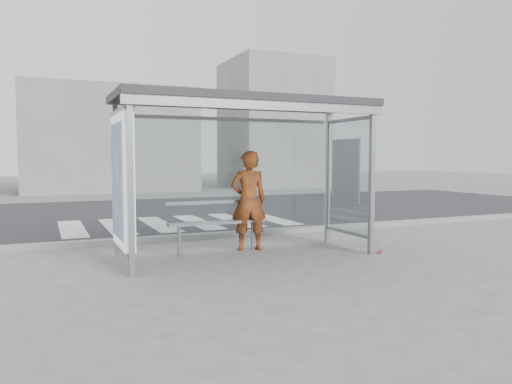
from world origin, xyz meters
The scene contains 10 objects.
ground centered at (0.00, 0.00, 0.00)m, with size 80.00×80.00×0.00m, color #61615E.
road centered at (0.00, 7.00, 0.00)m, with size 30.00×10.00×0.01m, color #27272A.
curb centered at (0.00, 1.95, 0.06)m, with size 30.00×0.18×0.12m, color gray.
crosswalk centered at (0.00, 4.50, 0.00)m, with size 5.55×3.00×0.00m.
bus_shelter centered at (-0.37, 0.06, 1.98)m, with size 4.25×1.65×2.62m.
building_center centered at (0.00, 18.00, 2.50)m, with size 8.00×5.00×5.00m, color gray.
building_right centered at (9.00, 18.00, 3.50)m, with size 5.00×5.00×7.00m, color gray.
person centered at (0.24, 0.48, 0.88)m, with size 0.64×0.42×1.76m, color orange.
bench centered at (-0.36, 0.50, 0.53)m, with size 1.72×0.32×0.89m.
soda_can centered at (2.20, -0.70, 0.03)m, with size 0.06×0.06×0.11m, color #D83F65.
Camera 1 is at (-3.12, -7.63, 1.65)m, focal length 35.00 mm.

